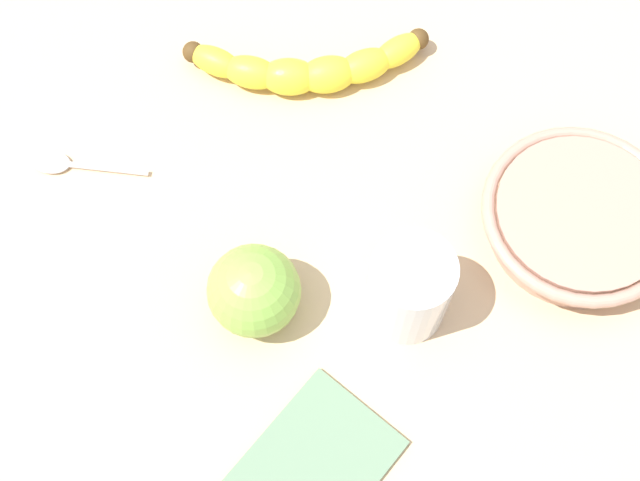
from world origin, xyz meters
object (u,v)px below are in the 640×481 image
ceramic_bowl (578,219)px  banana (308,67)px  green_apple_fruit (254,291)px  teaspoon (59,163)px  smoothie_glass (409,289)px

ceramic_bowl → banana: bearing=111.9°
green_apple_fruit → banana: bearing=46.8°
green_apple_fruit → teaspoon: 24.38cm
ceramic_bowl → teaspoon: bearing=138.7°
banana → teaspoon: banana is taller
teaspoon → ceramic_bowl: bearing=178.8°
smoothie_glass → ceramic_bowl: size_ratio=0.51×
smoothie_glass → teaspoon: bearing=122.9°
banana → green_apple_fruit: (-16.98, -18.05, 2.17)cm
smoothie_glass → teaspoon: size_ratio=0.96×
green_apple_fruit → teaspoon: green_apple_fruit is taller
smoothie_glass → ceramic_bowl: bearing=-7.7°
banana → teaspoon: (-25.37, 4.56, -1.43)cm
smoothie_glass → ceramic_bowl: 17.44cm
smoothie_glass → green_apple_fruit: (-10.88, 7.14, -0.51)cm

